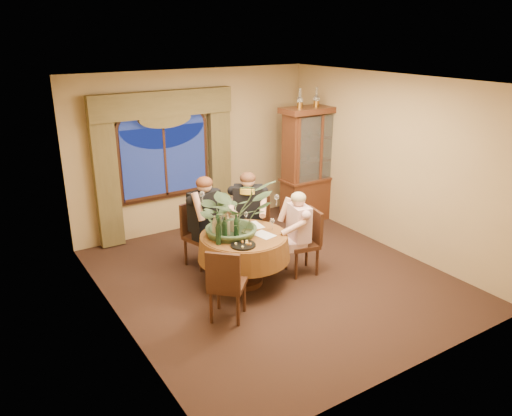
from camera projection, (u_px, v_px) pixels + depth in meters
floor at (274, 277)px, 7.30m from camera, size 5.00×5.00×0.00m
wall_back at (195, 151)px, 8.81m from camera, size 4.50×0.00×4.50m
wall_right at (391, 164)px, 7.96m from camera, size 0.00×5.00×5.00m
ceiling at (276, 81)px, 6.35m from camera, size 5.00×5.00×0.00m
window at (165, 161)px, 8.48m from camera, size 1.62×0.10×1.32m
arched_transom at (162, 116)px, 8.22m from camera, size 1.60×0.06×0.44m
drapery_left at (106, 178)px, 7.96m from camera, size 0.38×0.14×2.32m
drapery_right at (220, 161)px, 9.00m from camera, size 0.38×0.14×2.32m
swag_valance at (163, 104)px, 8.09m from camera, size 2.45×0.16×0.42m
dining_table at (244, 259)px, 7.02m from camera, size 1.72×1.72×0.75m
china_cabinet at (314, 164)px, 9.24m from camera, size 1.32×0.52×2.12m
oil_lamp_left at (300, 98)px, 8.63m from camera, size 0.11×0.11×0.34m
oil_lamp_center at (316, 97)px, 8.82m from camera, size 0.11×0.11×0.34m
oil_lamp_right at (332, 95)px, 9.01m from camera, size 0.11×0.11×0.34m
chair_right at (302, 243)px, 7.29m from camera, size 0.49×0.49×0.96m
chair_back_right at (255, 229)px, 7.79m from camera, size 0.59×0.59×0.96m
chair_back at (201, 236)px, 7.54m from camera, size 0.52×0.52×0.96m
chair_front_left at (228, 283)px, 6.14m from camera, size 0.59×0.59×0.96m
person_pink at (299, 233)px, 7.22m from camera, size 0.50×0.53×1.27m
person_back at (205, 223)px, 7.40m from camera, size 0.62×0.59×1.43m
person_scarf at (248, 215)px, 7.72m from camera, size 0.68×0.67×1.41m
stoneware_vase at (234, 224)px, 6.92m from camera, size 0.14×0.14×0.26m
centerpiece_plant at (233, 187)px, 6.71m from camera, size 1.09×1.21×0.94m
olive_bowl at (248, 233)px, 6.88m from camera, size 0.17×0.17×0.05m
cheese_platter at (243, 245)px, 6.52m from camera, size 0.33×0.33×0.02m
wine_bottle_0 at (228, 226)px, 6.74m from camera, size 0.07×0.07×0.33m
wine_bottle_1 at (215, 227)px, 6.69m from camera, size 0.07×0.07×0.33m
wine_bottle_2 at (225, 229)px, 6.64m from camera, size 0.07×0.07×0.33m
wine_bottle_3 at (218, 223)px, 6.84m from camera, size 0.07×0.07×0.33m
wine_bottle_4 at (218, 233)px, 6.52m from camera, size 0.07×0.07×0.33m
wine_bottle_5 at (236, 226)px, 6.73m from camera, size 0.07×0.07×0.33m
tasting_paper_0 at (264, 235)px, 6.87m from camera, size 0.27×0.34×0.00m
tasting_paper_1 at (254, 225)px, 7.20m from camera, size 0.23×0.32×0.00m
wine_glass_person_pink at (272, 224)px, 7.01m from camera, size 0.07×0.07×0.18m
wine_glass_person_back at (222, 221)px, 7.13m from camera, size 0.07×0.07×0.18m
wine_glass_person_scarf at (246, 217)px, 7.26m from camera, size 0.07×0.07×0.18m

